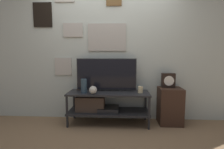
% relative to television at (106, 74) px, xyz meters
% --- Properties ---
extents(ground_plane, '(12.00, 12.00, 0.00)m').
position_rel_television_xyz_m(ground_plane, '(0.05, -0.40, -0.89)').
color(ground_plane, '#846647').
extents(wall_back, '(6.40, 0.08, 2.70)m').
position_rel_television_xyz_m(wall_back, '(0.03, 0.19, 0.47)').
color(wall_back, beige).
rests_on(wall_back, ground_plane).
extents(media_console, '(1.45, 0.50, 0.58)m').
position_rel_television_xyz_m(media_console, '(-0.08, -0.11, -0.52)').
color(media_console, '#232326').
rests_on(media_console, ground_plane).
extents(television, '(1.09, 0.05, 0.60)m').
position_rel_television_xyz_m(television, '(0.00, 0.00, 0.00)').
color(television, black).
rests_on(television, media_console).
extents(vase_round_glass, '(0.14, 0.14, 0.14)m').
position_rel_television_xyz_m(vase_round_glass, '(-0.21, -0.27, -0.24)').
color(vase_round_glass, beige).
rests_on(vase_round_glass, media_console).
extents(vase_tall_ceramic, '(0.10, 0.10, 0.25)m').
position_rel_television_xyz_m(vase_tall_ceramic, '(-0.38, -0.19, -0.18)').
color(vase_tall_ceramic, '#2D4251').
rests_on(vase_tall_ceramic, media_console).
extents(vase_slim_bronze, '(0.08, 0.08, 0.24)m').
position_rel_television_xyz_m(vase_slim_bronze, '(-0.54, 0.09, -0.19)').
color(vase_slim_bronze, brown).
rests_on(vase_slim_bronze, media_console).
extents(candle_jar, '(0.09, 0.09, 0.12)m').
position_rel_television_xyz_m(candle_jar, '(0.61, -0.14, -0.25)').
color(candle_jar, beige).
rests_on(candle_jar, media_console).
extents(side_table, '(0.40, 0.38, 0.66)m').
position_rel_television_xyz_m(side_table, '(1.15, -0.05, -0.56)').
color(side_table, '#382319').
rests_on(side_table, ground_plane).
extents(mantel_clock, '(0.23, 0.11, 0.26)m').
position_rel_television_xyz_m(mantel_clock, '(1.12, -0.01, -0.10)').
color(mantel_clock, black).
rests_on(mantel_clock, side_table).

